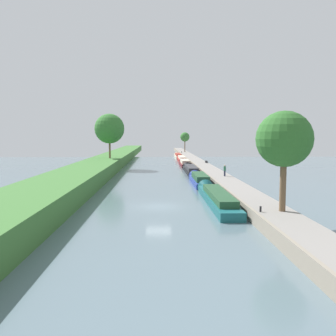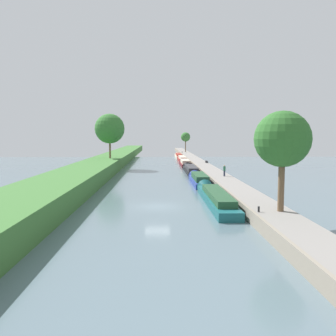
# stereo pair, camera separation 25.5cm
# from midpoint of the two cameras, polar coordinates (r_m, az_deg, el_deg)

# --- Properties ---
(ground_plane) EXTENTS (160.00, 160.00, 0.00)m
(ground_plane) POSITION_cam_midpoint_polar(r_m,az_deg,el_deg) (35.36, -1.52, -6.21)
(ground_plane) COLOR slate
(left_grassy_bank) EXTENTS (6.97, 260.00, 2.22)m
(left_grassy_bank) POSITION_cam_midpoint_polar(r_m,az_deg,el_deg) (36.90, -19.16, -4.26)
(left_grassy_bank) COLOR #3D7033
(left_grassy_bank) RESTS_ON ground_plane
(right_towpath) EXTENTS (3.21, 260.00, 1.07)m
(right_towpath) POSITION_cam_midpoint_polar(r_m,az_deg,el_deg) (36.43, 13.28, -5.15)
(right_towpath) COLOR gray
(right_towpath) RESTS_ON ground_plane
(stone_quay) EXTENTS (0.25, 260.00, 1.12)m
(stone_quay) POSITION_cam_midpoint_polar(r_m,az_deg,el_deg) (36.03, 10.61, -5.18)
(stone_quay) COLOR gray
(stone_quay) RESTS_ON ground_plane
(narrowboat_teal) EXTENTS (2.11, 17.01, 2.03)m
(narrowboat_teal) POSITION_cam_midpoint_polar(r_m,az_deg,el_deg) (37.57, 7.75, -4.65)
(narrowboat_teal) COLOR #195B60
(narrowboat_teal) RESTS_ON ground_plane
(narrowboat_blue) EXTENTS (2.12, 12.36, 2.18)m
(narrowboat_blue) POSITION_cam_midpoint_polar(r_m,az_deg,el_deg) (52.19, 5.09, -1.80)
(narrowboat_blue) COLOR #283D93
(narrowboat_blue) RESTS_ON ground_plane
(narrowboat_black) EXTENTS (2.13, 15.77, 2.02)m
(narrowboat_black) POSITION_cam_midpoint_polar(r_m,az_deg,el_deg) (67.91, 3.74, -0.21)
(narrowboat_black) COLOR black
(narrowboat_black) RESTS_ON ground_plane
(narrowboat_maroon) EXTENTS (2.08, 12.39, 2.12)m
(narrowboat_maroon) POSITION_cam_midpoint_polar(r_m,az_deg,el_deg) (82.00, 2.79, 0.79)
(narrowboat_maroon) COLOR maroon
(narrowboat_maroon) RESTS_ON ground_plane
(narrowboat_red) EXTENTS (1.83, 16.41, 1.88)m
(narrowboat_red) POSITION_cam_midpoint_polar(r_m,az_deg,el_deg) (96.18, 2.33, 1.46)
(narrowboat_red) COLOR maroon
(narrowboat_red) RESTS_ON ground_plane
(narrowboat_cream) EXTENTS (1.83, 16.45, 1.78)m
(narrowboat_cream) POSITION_cam_midpoint_polar(r_m,az_deg,el_deg) (112.55, 1.75, 1.99)
(narrowboat_cream) COLOR beige
(narrowboat_cream) RESTS_ON ground_plane
(tree_rightbank_near) EXTENTS (4.38, 4.38, 7.88)m
(tree_rightbank_near) POSITION_cam_midpoint_polar(r_m,az_deg,el_deg) (29.03, 18.15, 4.37)
(tree_rightbank_near) COLOR brown
(tree_rightbank_near) RESTS_ON right_towpath
(tree_rightbank_midnear) EXTENTS (3.29, 3.29, 6.95)m
(tree_rightbank_midnear) POSITION_cam_midpoint_polar(r_m,az_deg,el_deg) (125.89, 2.89, 4.98)
(tree_rightbank_midnear) COLOR brown
(tree_rightbank_midnear) RESTS_ON right_towpath
(tree_leftbank_downstream) EXTENTS (6.18, 6.18, 9.26)m
(tree_leftbank_downstream) POSITION_cam_midpoint_polar(r_m,az_deg,el_deg) (75.12, -9.25, 6.25)
(tree_leftbank_downstream) COLOR brown
(tree_leftbank_downstream) RESTS_ON left_grassy_bank
(person_walking) EXTENTS (0.34, 0.34, 1.66)m
(person_walking) POSITION_cam_midpoint_polar(r_m,az_deg,el_deg) (52.33, 9.18, -0.37)
(person_walking) COLOR #282D42
(person_walking) RESTS_ON right_towpath
(mooring_bollard_near) EXTENTS (0.16, 0.16, 0.45)m
(mooring_bollard_near) POSITION_cam_midpoint_polar(r_m,az_deg,el_deg) (28.78, 14.61, -6.42)
(mooring_bollard_near) COLOR black
(mooring_bollard_near) RESTS_ON right_towpath
(mooring_bollard_far) EXTENTS (0.16, 0.16, 0.45)m
(mooring_bollard_far) POSITION_cam_midpoint_polar(r_m,az_deg,el_deg) (120.27, 2.35, 2.57)
(mooring_bollard_far) COLOR black
(mooring_bollard_far) RESTS_ON right_towpath
(park_bench) EXTENTS (0.44, 1.50, 0.47)m
(park_bench) POSITION_cam_midpoint_polar(r_m,az_deg,el_deg) (77.15, 6.30, 1.09)
(park_bench) COLOR #333338
(park_bench) RESTS_ON right_towpath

